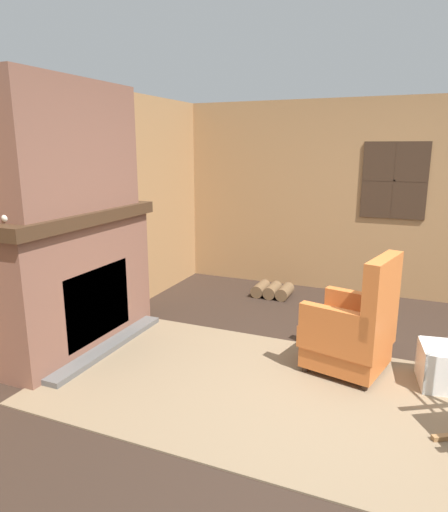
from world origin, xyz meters
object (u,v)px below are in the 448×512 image
(armchair, at_px, (353,331))
(firewood_stack, at_px, (273,290))
(storage_case, at_px, (88,202))
(oil_lamp_vase, at_px, (8,213))

(armchair, bearing_deg, firewood_stack, -41.01)
(storage_case, bearing_deg, armchair, 5.84)
(oil_lamp_vase, bearing_deg, storage_case, 89.99)
(firewood_stack, relative_size, oil_lamp_vase, 2.16)
(armchair, distance_m, oil_lamp_vase, 2.87)
(oil_lamp_vase, bearing_deg, armchair, 25.49)
(firewood_stack, distance_m, oil_lamp_vase, 3.34)
(armchair, height_order, storage_case, storage_case)
(firewood_stack, relative_size, storage_case, 1.79)
(armchair, height_order, oil_lamp_vase, oil_lamp_vase)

